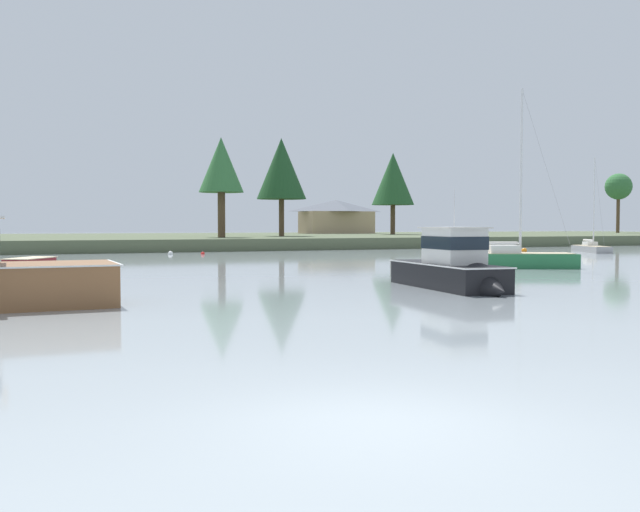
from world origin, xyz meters
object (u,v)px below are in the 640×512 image
Objects in this scene: cruiser_black at (455,275)px; mooring_buoy_white at (170,254)px; mooring_buoy_red at (203,254)px; mooring_buoy_orange at (524,251)px; sailboat_green at (509,264)px; dinghy_maroon at (30,263)px; sailboat_grey at (591,250)px.

mooring_buoy_white is (-4.16, 38.21, -0.52)m from cruiser_black.
mooring_buoy_red is at bearing -19.77° from mooring_buoy_white.
mooring_buoy_white is at bearing 168.75° from mooring_buoy_orange.
cruiser_black reaches higher than mooring_buoy_orange.
mooring_buoy_red is at bearing 92.30° from cruiser_black.
mooring_buoy_red is (-1.50, 37.25, -0.54)m from cruiser_black.
sailboat_green is 29.32m from mooring_buoy_red.
mooring_buoy_white is (11.56, 14.18, -0.10)m from dinghy_maroon.
sailboat_grey reaches higher than mooring_buoy_orange.
sailboat_grey is 49.62m from dinghy_maroon.
mooring_buoy_red is (14.22, 13.22, -0.12)m from dinghy_maroon.
mooring_buoy_orange is at bearing 140.57° from sailboat_grey.
cruiser_black reaches higher than mooring_buoy_red.
sailboat_green is 28.03× the size of mooring_buoy_red.
sailboat_green is at bearing -64.73° from mooring_buoy_red.
mooring_buoy_white is (-15.18, 27.47, -0.17)m from sailboat_green.
mooring_buoy_white is (-37.93, 10.49, -0.13)m from sailboat_grey.
sailboat_green is at bearing -26.44° from dinghy_maroon.
mooring_buoy_red is (-35.26, 9.53, -0.14)m from sailboat_grey.
sailboat_grey is at bearing -15.46° from mooring_buoy_white.
cruiser_black is 19.42× the size of mooring_buoy_red.
sailboat_grey is at bearing -39.43° from mooring_buoy_orange.
sailboat_green is at bearing -143.26° from sailboat_grey.
sailboat_grey is (22.75, 16.98, -0.04)m from sailboat_green.
mooring_buoy_red is at bearing 115.27° from sailboat_green.
sailboat_grey reaches higher than cruiser_black.
sailboat_green reaches higher than cruiser_black.
mooring_buoy_white is (-2.66, 0.96, 0.01)m from mooring_buoy_red.
sailboat_green is 27.57m from mooring_buoy_orange.
sailboat_green is at bearing -130.81° from mooring_buoy_orange.
mooring_buoy_orange is (44.75, 7.58, -0.09)m from dinghy_maroon.
mooring_buoy_red is at bearing 42.92° from dinghy_maroon.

